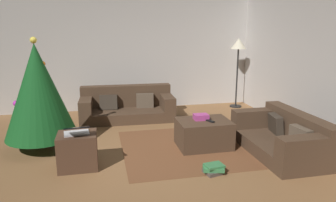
{
  "coord_description": "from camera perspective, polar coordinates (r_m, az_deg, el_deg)",
  "views": [
    {
      "loc": [
        -0.48,
        -4.2,
        1.9
      ],
      "look_at": [
        0.55,
        0.52,
        0.75
      ],
      "focal_mm": 33.71,
      "sensor_mm": 36.0,
      "label": 1
    }
  ],
  "objects": [
    {
      "name": "ground_plane",
      "position": [
        4.64,
        -5.4,
        -10.87
      ],
      "size": [
        6.4,
        6.4,
        0.0
      ],
      "primitive_type": "plane",
      "color": "brown"
    },
    {
      "name": "book_stack",
      "position": [
        4.3,
        8.19,
        -12.08
      ],
      "size": [
        0.31,
        0.25,
        0.12
      ],
      "color": "#4C423D",
      "rests_on": "ground_plane"
    },
    {
      "name": "area_rug",
      "position": [
        5.2,
        6.39,
        -8.11
      ],
      "size": [
        2.6,
        2.0,
        0.01
      ],
      "primitive_type": "cube",
      "color": "brown",
      "rests_on": "ground_plane"
    },
    {
      "name": "ottoman",
      "position": [
        5.12,
        6.45,
        -5.87
      ],
      "size": [
        0.83,
        0.63,
        0.44
      ],
      "primitive_type": "cube",
      "color": "#473323",
      "rests_on": "ground_plane"
    },
    {
      "name": "christmas_tree",
      "position": [
        5.23,
        -22.4,
        1.67
      ],
      "size": [
        1.09,
        1.09,
        1.75
      ],
      "color": "brown",
      "rests_on": "ground_plane"
    },
    {
      "name": "rear_partition",
      "position": [
        7.39,
        -8.67,
        8.56
      ],
      "size": [
        6.4,
        0.12,
        2.6
      ],
      "primitive_type": "cube",
      "color": "#BCB7B2",
      "rests_on": "ground_plane"
    },
    {
      "name": "side_table",
      "position": [
        4.53,
        -15.99,
        -8.63
      ],
      "size": [
        0.52,
        0.44,
        0.49
      ],
      "primitive_type": "cube",
      "color": "#4C3323",
      "rests_on": "ground_plane"
    },
    {
      "name": "corner_lamp",
      "position": [
        7.6,
        12.61,
        9.19
      ],
      "size": [
        0.36,
        0.36,
        1.63
      ],
      "color": "black",
      "rests_on": "ground_plane"
    },
    {
      "name": "couch_right",
      "position": [
        5.17,
        20.33,
        -6.14
      ],
      "size": [
        0.89,
        1.64,
        0.61
      ],
      "rotation": [
        0.0,
        0.0,
        1.57
      ],
      "color": "#473323",
      "rests_on": "ground_plane"
    },
    {
      "name": "couch_left",
      "position": [
        6.68,
        -7.42,
        -0.98
      ],
      "size": [
        1.92,
        0.9,
        0.67
      ],
      "rotation": [
        0.0,
        0.0,
        3.11
      ],
      "color": "#473323",
      "rests_on": "ground_plane"
    },
    {
      "name": "laptop",
      "position": [
        4.38,
        -16.2,
        -5.25
      ],
      "size": [
        0.36,
        0.39,
        0.16
      ],
      "color": "silver",
      "rests_on": "side_table"
    },
    {
      "name": "tv_remote",
      "position": [
        5.0,
        7.62,
        -3.61
      ],
      "size": [
        0.11,
        0.17,
        0.02
      ],
      "primitive_type": "cube",
      "rotation": [
        0.0,
        0.0,
        0.42
      ],
      "color": "black",
      "rests_on": "ottoman"
    },
    {
      "name": "gift_box",
      "position": [
        5.09,
        5.98,
        -2.88
      ],
      "size": [
        0.23,
        0.18,
        0.09
      ],
      "primitive_type": "cube",
      "rotation": [
        0.0,
        0.0,
        -0.02
      ],
      "color": "#B23F8C",
      "rests_on": "ottoman"
    }
  ]
}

